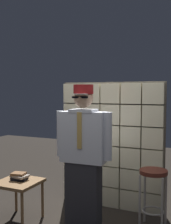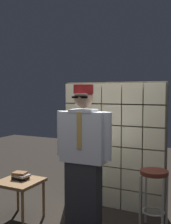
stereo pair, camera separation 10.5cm
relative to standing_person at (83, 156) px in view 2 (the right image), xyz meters
name	(u,v)px [view 2 (the right image)]	position (x,y,z in m)	size (l,w,h in m)	color
glass_block_wall	(112,146)	(0.04, 0.84, -0.02)	(1.54, 0.10, 1.85)	beige
standing_person	(83,156)	(0.00, 0.00, 0.00)	(0.70, 0.30, 1.77)	#28282D
bar_stool	(154,185)	(0.75, 0.42, -0.37)	(0.34, 0.34, 0.73)	#592319
side_table	(20,186)	(-0.88, -0.10, -0.46)	(0.52, 0.52, 0.53)	brown
book_stack	(21,176)	(-0.90, -0.07, -0.35)	(0.23, 0.19, 0.10)	black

